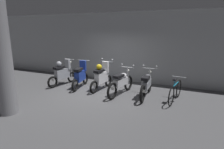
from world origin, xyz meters
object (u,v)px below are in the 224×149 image
Objects in this scene: motorbike_slot_2 at (102,77)px; motorbike_slot_3 at (121,82)px; motorbike_slot_4 at (147,84)px; bicycle at (175,92)px; motorbike_slot_1 at (81,76)px; support_pillar at (3,60)px; motorbike_slot_0 at (63,73)px.

motorbike_slot_2 is 0.86× the size of motorbike_slot_3.
motorbike_slot_4 is 1.14× the size of bicycle.
motorbike_slot_1 is 3.44m from support_pillar.
motorbike_slot_4 is at bearing -0.26° from motorbike_slot_0.
motorbike_slot_0 is 3.42m from support_pillar.
motorbike_slot_0 is at bearing 179.74° from motorbike_slot_4.
motorbike_slot_0 is at bearing -179.97° from motorbike_slot_1.
motorbike_slot_2 is (1.00, 0.10, 0.04)m from motorbike_slot_1.
motorbike_slot_1 is 2.00m from motorbike_slot_3.
motorbike_slot_2 is at bearing 65.10° from support_pillar.
motorbike_slot_1 is 2.98m from motorbike_slot_4.
motorbike_slot_3 is at bearing -172.58° from motorbike_slot_4.
bicycle is at bearing -2.03° from motorbike_slot_4.
motorbike_slot_2 reaches higher than bicycle.
motorbike_slot_4 is (2.98, -0.02, -0.03)m from motorbike_slot_1.
motorbike_slot_1 is at bearing 179.64° from motorbike_slot_4.
motorbike_slot_2 is 1.03m from motorbike_slot_3.
bicycle is (4.04, -0.06, -0.16)m from motorbike_slot_1.
motorbike_slot_0 reaches higher than bicycle.
motorbike_slot_2 is 3.81m from support_pillar.
motorbike_slot_4 is at bearing -0.36° from motorbike_slot_1.
motorbike_slot_0 is 5.03m from bicycle.
motorbike_slot_4 is 0.58× the size of support_pillar.
motorbike_slot_1 is at bearing 0.03° from motorbike_slot_0.
motorbike_slot_0 is at bearing 177.18° from motorbike_slot_3.
bicycle is (2.05, 0.09, -0.13)m from motorbike_slot_3.
motorbike_slot_1 is at bearing 80.54° from support_pillar.
motorbike_slot_0 is 1.00× the size of motorbike_slot_1.
motorbike_slot_2 reaches higher than motorbike_slot_0.
motorbike_slot_1 is 0.99× the size of motorbike_slot_2.
support_pillar is at bearing -129.61° from motorbike_slot_3.
motorbike_slot_4 is at bearing 7.42° from motorbike_slot_3.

